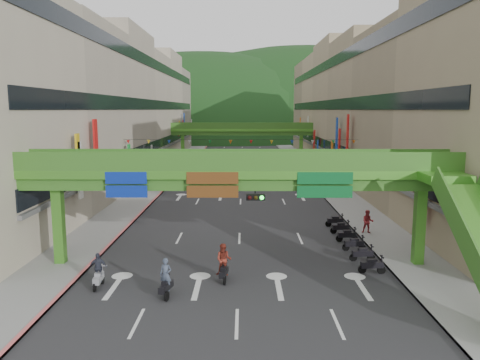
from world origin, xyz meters
The scene contains 23 objects.
ground centered at (0.00, 0.00, 0.00)m, with size 320.00×320.00×0.00m, color black.
road_slab centered at (0.00, 50.00, 0.01)m, with size 18.00×140.00×0.02m, color #28282B.
sidewalk_left centered at (-11.00, 50.00, 0.07)m, with size 4.00×140.00×0.15m, color gray.
sidewalk_right centered at (11.00, 50.00, 0.07)m, with size 4.00×140.00×0.15m, color gray.
curb_left centered at (-9.10, 50.00, 0.09)m, with size 0.20×140.00×0.18m, color #CC5959.
curb_right centered at (9.10, 50.00, 0.09)m, with size 0.20×140.00×0.18m, color gray.
building_row_left centered at (-18.93, 50.00, 9.46)m, with size 12.80×95.00×19.00m.
building_row_right centered at (18.93, 50.00, 9.46)m, with size 12.80×95.00×19.00m.
overpass_near centered at (0.93, 5.38, 5.21)m, with size 28.00×12.27×7.10m.
overpass_far centered at (0.00, 65.00, 5.40)m, with size 28.00×2.20×7.10m.
hill_left centered at (-15.00, 160.00, 0.00)m, with size 168.00×140.00×112.00m, color #1C4419.
hill_right centered at (25.00, 180.00, 0.00)m, with size 208.00×176.00×128.00m, color #1C4419.
bunting_string centered at (0.00, 30.00, 5.96)m, with size 26.00×0.36×0.47m.
scooter_rider_near centered at (-3.67, 1.00, 0.95)m, with size 0.74×1.58×2.04m.
scooter_rider_mid centered at (-0.80, 3.23, 1.12)m, with size 0.96×1.60×2.16m.
scooter_rider_left centered at (-7.50, 2.20, 0.97)m, with size 0.97×1.60×1.95m.
scooter_rider_far centered at (-0.85, 37.28, 0.93)m, with size 0.79×1.60×1.88m.
parked_scooter_row centered at (7.80, 10.00, 0.52)m, with size 1.60×11.55×1.08m.
car_silver centered at (-7.00, 47.57, 0.62)m, with size 1.31×3.74×1.23m, color #A8A9AF.
car_yellow centered at (3.35, 74.51, 0.73)m, with size 1.73×4.29×1.46m, color orange.
pedestrian_red centered at (9.80, 13.09, 0.89)m, with size 0.86×0.67×1.78m, color maroon.
pedestrian_dark centered at (12.20, 33.85, 0.90)m, with size 1.05×0.44×1.80m, color #22212B.
pedestrian_blue centered at (10.17, 40.00, 0.81)m, with size 0.75×0.48×1.61m, color #282A4F.
Camera 1 is at (0.28, -21.76, 9.52)m, focal length 35.00 mm.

